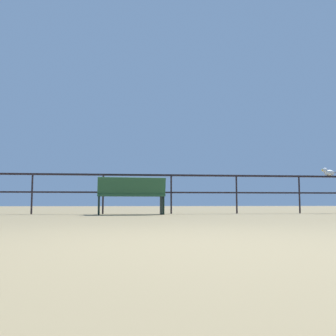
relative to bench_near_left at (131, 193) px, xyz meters
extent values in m
plane|color=#8B7953|center=(0.17, -6.41, -0.50)|extent=(60.00, 60.00, 0.00)
cube|color=black|center=(0.17, 0.72, 0.50)|extent=(19.26, 0.05, 0.05)
cube|color=black|center=(0.17, 0.72, 0.05)|extent=(19.26, 0.04, 0.04)
cylinder|color=black|center=(-2.46, 0.72, 0.00)|extent=(0.04, 0.04, 1.00)
cylinder|color=black|center=(-0.71, 0.72, 0.00)|extent=(0.04, 0.04, 1.00)
cylinder|color=black|center=(1.04, 0.72, 0.00)|extent=(0.04, 0.04, 1.00)
cylinder|color=black|center=(2.79, 0.72, 0.00)|extent=(0.04, 0.04, 1.00)
cylinder|color=black|center=(4.54, 0.72, 0.00)|extent=(0.04, 0.04, 1.00)
cube|color=#27522F|center=(-0.01, 0.08, -0.04)|extent=(1.63, 0.58, 0.05)
cube|color=#27522F|center=(0.01, -0.12, 0.16)|extent=(1.60, 0.26, 0.42)
cube|color=black|center=(0.75, 0.14, -0.27)|extent=(0.08, 0.40, 0.46)
cube|color=black|center=(0.73, 0.32, 0.10)|extent=(0.06, 0.31, 0.04)
cube|color=black|center=(-0.76, 0.01, -0.27)|extent=(0.08, 0.40, 0.46)
cube|color=black|center=(-0.78, 0.18, 0.10)|extent=(0.06, 0.31, 0.04)
ellipsoid|color=silver|center=(5.43, 0.72, 0.60)|extent=(0.29, 0.18, 0.16)
ellipsoid|color=gray|center=(5.43, 0.72, 0.62)|extent=(0.26, 0.13, 0.06)
sphere|color=silver|center=(5.30, 0.72, 0.67)|extent=(0.13, 0.13, 0.13)
cone|color=gold|center=(5.21, 0.72, 0.67)|extent=(0.05, 0.05, 0.05)
cube|color=gray|center=(5.59, 0.72, 0.61)|extent=(0.10, 0.07, 0.02)
camera|label=1|loc=(-0.14, -8.85, -0.22)|focal=39.59mm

